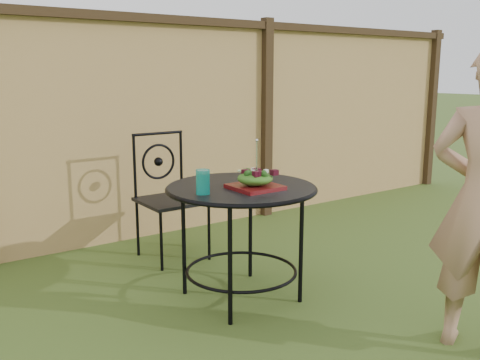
{
  "coord_description": "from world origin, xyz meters",
  "views": [
    {
      "loc": [
        -1.9,
        -1.95,
        1.41
      ],
      "look_at": [
        -0.04,
        0.69,
        0.75
      ],
      "focal_mm": 40.0,
      "sensor_mm": 36.0,
      "label": 1
    }
  ],
  "objects": [
    {
      "name": "ground",
      "position": [
        0.0,
        0.0,
        0.0
      ],
      "size": [
        60.0,
        60.0,
        0.0
      ],
      "primitive_type": "plane",
      "color": "#2A4616",
      "rests_on": "ground"
    },
    {
      "name": "fence",
      "position": [
        -0.0,
        2.19,
        0.95
      ],
      "size": [
        8.0,
        0.12,
        1.9
      ],
      "color": "#E0B36F",
      "rests_on": "ground"
    },
    {
      "name": "patio_table",
      "position": [
        -0.06,
        0.64,
        0.59
      ],
      "size": [
        0.92,
        0.92,
        0.72
      ],
      "color": "black",
      "rests_on": "ground"
    },
    {
      "name": "patio_chair",
      "position": [
        -0.06,
        1.61,
        0.5
      ],
      "size": [
        0.46,
        0.46,
        0.95
      ],
      "color": "black",
      "rests_on": "ground"
    },
    {
      "name": "salad_plate",
      "position": [
        -0.05,
        0.53,
        0.74
      ],
      "size": [
        0.27,
        0.27,
        0.02
      ],
      "primitive_type": "cube",
      "color": "#4E0B0D",
      "rests_on": "patio_table"
    },
    {
      "name": "salad",
      "position": [
        -0.05,
        0.53,
        0.79
      ],
      "size": [
        0.21,
        0.21,
        0.08
      ],
      "primitive_type": "ellipsoid",
      "color": "#235614",
      "rests_on": "salad_plate"
    },
    {
      "name": "fork",
      "position": [
        -0.04,
        0.53,
        0.92
      ],
      "size": [
        0.01,
        0.01,
        0.18
      ],
      "primitive_type": "cylinder",
      "color": "silver",
      "rests_on": "salad"
    },
    {
      "name": "drinking_glass",
      "position": [
        -0.37,
        0.59,
        0.79
      ],
      "size": [
        0.08,
        0.08,
        0.14
      ],
      "primitive_type": "cylinder",
      "color": "#0C9587",
      "rests_on": "patio_table"
    }
  ]
}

